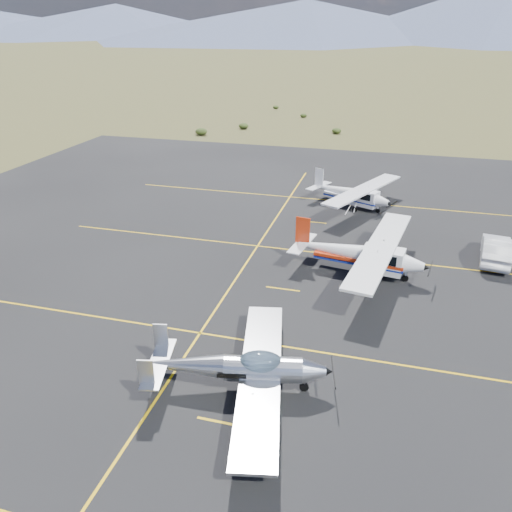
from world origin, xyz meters
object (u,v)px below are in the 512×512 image
at_px(aircraft_low_wing, 242,368).
at_px(aircraft_plain, 352,193).
at_px(aircraft_cessna, 360,253).
at_px(sedan, 496,249).

relative_size(aircraft_low_wing, aircraft_plain, 1.03).
bearing_deg(aircraft_cessna, aircraft_low_wing, -98.20).
bearing_deg(aircraft_cessna, aircraft_plain, 106.80).
relative_size(aircraft_low_wing, sedan, 2.14).
distance_m(aircraft_plain, sedan, 12.87).
relative_size(aircraft_low_wing, aircraft_cessna, 0.86).
height_order(aircraft_cessna, aircraft_plain, aircraft_cessna).
height_order(aircraft_plain, sedan, aircraft_plain).
bearing_deg(aircraft_low_wing, aircraft_cessna, 60.73).
xyz_separation_m(aircraft_plain, sedan, (9.97, -8.14, -0.38)).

